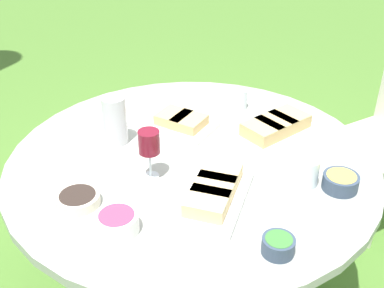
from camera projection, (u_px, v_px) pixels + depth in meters
dining_table at (192, 179)px, 1.88m from camera, size 1.40×1.40×0.73m
water_pitcher at (115, 120)px, 1.88m from camera, size 0.10×0.09×0.20m
wine_glass at (149, 144)px, 1.65m from camera, size 0.08×0.08×0.19m
platter_bread_main at (178, 122)px, 2.02m from camera, size 0.36×0.40×0.06m
platter_charcuterie at (214, 192)px, 1.59m from camera, size 0.41×0.32×0.07m
platter_sandwich_side at (276, 128)px, 1.95m from camera, size 0.37×0.41×0.08m
bowl_fries at (341, 181)px, 1.64m from camera, size 0.12×0.12×0.06m
bowl_salad at (278, 245)px, 1.38m from camera, size 0.10×0.10×0.05m
bowl_olives at (78, 199)px, 1.58m from camera, size 0.15×0.15×0.04m
bowl_dip_red at (117, 222)px, 1.46m from camera, size 0.13×0.13×0.06m
cup_water_near at (308, 172)px, 1.66m from camera, size 0.07×0.07×0.10m
cup_water_far at (240, 99)px, 2.16m from camera, size 0.06×0.06×0.09m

